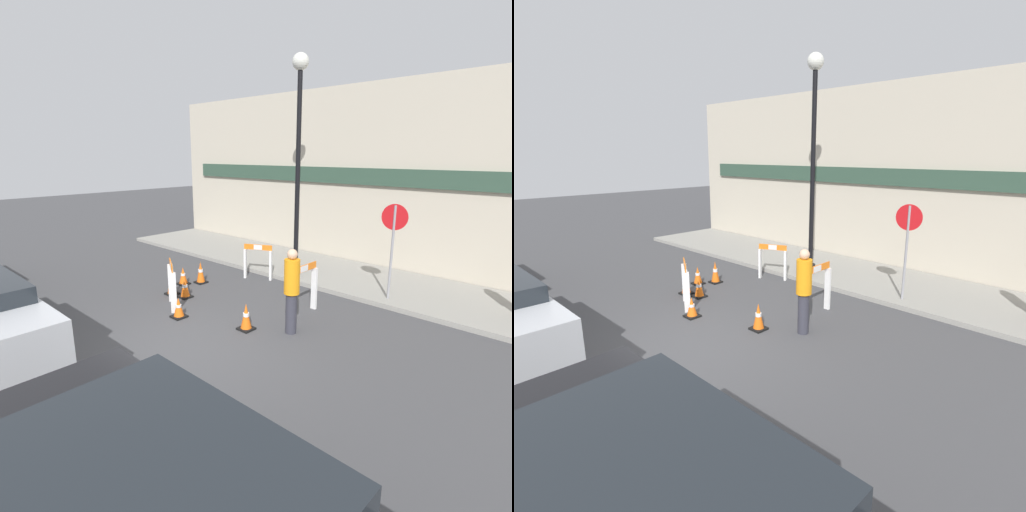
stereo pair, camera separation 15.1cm
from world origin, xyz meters
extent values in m
plane|color=#424244|center=(0.00, 0.00, 0.00)|extent=(60.00, 60.00, 0.00)
cube|color=gray|center=(0.00, 5.98, 0.06)|extent=(18.00, 2.95, 0.12)
cube|color=#BCB29E|center=(0.00, 7.53, 2.75)|extent=(18.00, 0.12, 5.50)
cube|color=#2D4738|center=(0.00, 7.42, 2.80)|extent=(16.20, 0.10, 0.50)
cylinder|color=black|center=(-1.32, 5.16, 0.24)|extent=(0.29, 0.29, 0.24)
cylinder|color=black|center=(-1.32, 5.16, 2.86)|extent=(0.13, 0.13, 5.49)
sphere|color=silver|center=(-1.32, 5.16, 5.78)|extent=(0.44, 0.44, 0.44)
cylinder|color=gray|center=(1.66, 4.92, 1.23)|extent=(0.06, 0.06, 2.23)
cylinder|color=red|center=(1.66, 4.92, 2.08)|extent=(0.60, 0.12, 0.60)
cube|color=white|center=(-1.55, 4.33, 0.43)|extent=(0.11, 0.14, 0.85)
cube|color=white|center=(-2.23, 4.01, 0.43)|extent=(0.11, 0.14, 0.85)
cube|color=orange|center=(-1.89, 4.17, 0.93)|extent=(0.74, 0.37, 0.15)
cube|color=white|center=(-1.89, 4.17, 0.93)|extent=(0.23, 0.13, 0.14)
cube|color=white|center=(-2.20, 1.43, 0.47)|extent=(0.12, 0.14, 0.93)
cube|color=white|center=(-1.57, 1.05, 0.47)|extent=(0.12, 0.14, 0.93)
cube|color=orange|center=(-1.88, 1.24, 1.01)|extent=(0.69, 0.43, 0.15)
cube|color=white|center=(-1.88, 1.24, 1.01)|extent=(0.22, 0.15, 0.13)
cube|color=white|center=(0.61, 2.53, 0.49)|extent=(0.13, 0.06, 0.98)
cube|color=white|center=(0.58, 3.40, 0.49)|extent=(0.13, 0.06, 0.98)
cube|color=orange|center=(0.59, 2.96, 1.06)|extent=(0.05, 0.93, 0.15)
cube|color=white|center=(0.59, 2.96, 1.06)|extent=(0.04, 0.28, 0.14)
cube|color=black|center=(-2.79, 2.82, 0.02)|extent=(0.30, 0.30, 0.04)
cone|color=orange|center=(-2.79, 2.82, 0.33)|extent=(0.22, 0.22, 0.57)
cylinder|color=white|center=(-2.79, 2.82, 0.35)|extent=(0.13, 0.13, 0.08)
cube|color=black|center=(-3.04, 2.41, 0.02)|extent=(0.30, 0.30, 0.04)
cone|color=orange|center=(-3.04, 2.41, 0.26)|extent=(0.22, 0.22, 0.45)
cylinder|color=white|center=(-3.04, 2.41, 0.29)|extent=(0.13, 0.13, 0.06)
cube|color=black|center=(-1.27, 0.96, 0.02)|extent=(0.30, 0.30, 0.04)
cone|color=orange|center=(-1.27, 0.96, 0.25)|extent=(0.23, 0.23, 0.41)
cylinder|color=white|center=(-1.27, 0.96, 0.27)|extent=(0.13, 0.13, 0.06)
cube|color=black|center=(0.24, 1.52, 0.02)|extent=(0.30, 0.30, 0.04)
cone|color=orange|center=(0.24, 1.52, 0.30)|extent=(0.22, 0.23, 0.52)
cylinder|color=white|center=(0.24, 1.52, 0.33)|extent=(0.13, 0.13, 0.07)
cube|color=black|center=(-2.60, 1.72, 0.02)|extent=(0.30, 0.30, 0.04)
cone|color=orange|center=(-2.60, 1.72, 0.34)|extent=(0.22, 0.23, 0.61)
cylinder|color=white|center=(-2.60, 1.72, 0.37)|extent=(0.13, 0.13, 0.08)
cube|color=black|center=(-2.18, 1.82, 0.02)|extent=(0.30, 0.30, 0.04)
cone|color=orange|center=(-2.18, 1.82, 0.28)|extent=(0.22, 0.23, 0.47)
cylinder|color=white|center=(-2.18, 1.82, 0.30)|extent=(0.13, 0.13, 0.07)
cylinder|color=#33333D|center=(0.99, 2.03, 0.41)|extent=(0.28, 0.28, 0.83)
cylinder|color=orange|center=(0.99, 2.03, 1.17)|extent=(0.39, 0.39, 0.69)
sphere|color=#DBAD89|center=(0.99, 2.03, 1.62)|extent=(0.26, 0.26, 0.20)
cylinder|color=black|center=(-0.28, -1.96, 0.30)|extent=(0.60, 0.18, 0.60)
cylinder|color=black|center=(-2.89, -1.96, 0.30)|extent=(0.60, 0.18, 0.60)
cube|color=#1E2328|center=(3.75, -2.87, 1.49)|extent=(2.13, 1.63, 0.54)
cylinder|color=black|center=(2.55, -1.99, 0.30)|extent=(0.60, 0.18, 0.60)
camera|label=1|loc=(5.52, -3.80, 3.48)|focal=28.00mm
camera|label=2|loc=(5.63, -3.70, 3.48)|focal=28.00mm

